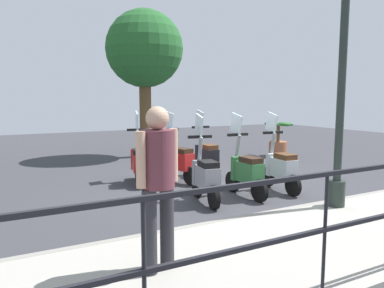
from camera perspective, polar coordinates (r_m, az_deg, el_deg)
The scene contains 12 objects.
ground_plane at distance 7.69m, azimuth 4.02°, elevation -6.61°, with size 28.00×28.00×0.00m, color #38383D.
promenade_walkway at distance 5.39m, azimuth 22.62°, elevation -12.37°, with size 2.20×20.00×0.15m.
lamp_post_near at distance 6.08m, azimuth 21.86°, elevation 9.02°, with size 0.26×0.90×4.34m.
pedestrian_distant at distance 3.57m, azimuth -5.22°, elevation -4.90°, with size 0.40×0.47×1.59m.
tree_distant at distance 11.66m, azimuth -7.25°, elevation 13.98°, with size 2.32×2.32×4.44m.
potted_palm at distance 12.05m, azimuth 12.97°, elevation 0.36°, with size 1.06×0.66×1.05m.
scooter_near_0 at distance 7.47m, azimuth 13.31°, elevation -3.42°, with size 1.23×0.44×1.54m.
scooter_near_1 at distance 6.94m, azimuth 8.21°, elevation -4.09°, with size 1.23×0.44×1.54m.
scooter_near_2 at distance 6.47m, azimuth 2.03°, elevation -4.83°, with size 1.23×0.47×1.54m.
scooter_far_0 at distance 8.65m, azimuth 2.16°, elevation -1.81°, with size 1.23×0.44×1.54m.
scooter_far_1 at distance 8.03m, azimuth -2.11°, elevation -2.50°, with size 1.21×0.52×1.54m.
scooter_far_2 at distance 7.98m, azimuth -8.08°, elevation -2.63°, with size 1.21×0.52×1.54m.
Camera 1 is at (-6.32, 3.99, 1.82)m, focal length 35.00 mm.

